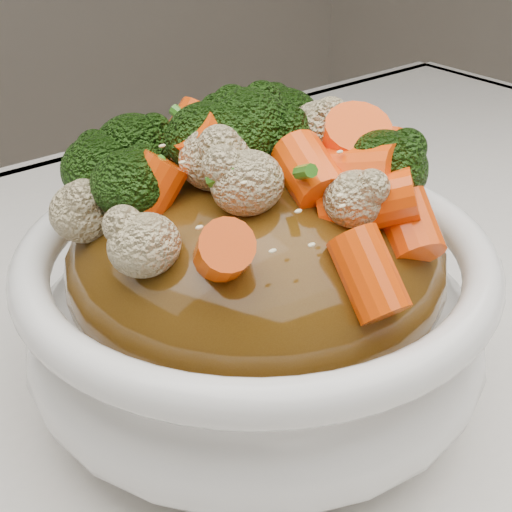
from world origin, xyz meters
TOP-DOWN VIEW (x-y plane):
  - tablecloth at (0.00, 0.00)m, footprint 1.20×0.80m
  - bowl at (0.02, 0.04)m, footprint 0.26×0.26m
  - sauce_base at (0.02, 0.04)m, footprint 0.21×0.21m
  - carrots at (0.02, 0.04)m, footprint 0.21×0.21m
  - broccoli at (0.02, 0.04)m, footprint 0.21×0.21m
  - cauliflower at (0.02, 0.04)m, footprint 0.21×0.21m
  - scallions at (0.02, 0.04)m, footprint 0.16×0.16m
  - sesame_seeds at (0.02, 0.04)m, footprint 0.19×0.19m

SIDE VIEW (x-z plane):
  - tablecloth at x=0.00m, z-range 0.71..0.75m
  - bowl at x=0.02m, z-range 0.75..0.84m
  - sauce_base at x=0.02m, z-range 0.78..0.88m
  - cauliflower at x=0.02m, z-range 0.87..0.91m
  - broccoli at x=0.02m, z-range 0.87..0.92m
  - carrots at x=0.02m, z-range 0.87..0.92m
  - scallions at x=0.02m, z-range 0.88..0.91m
  - sesame_seeds at x=0.02m, z-range 0.89..0.90m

